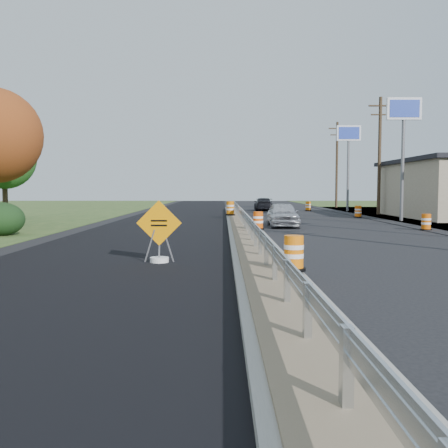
{
  "coord_description": "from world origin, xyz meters",
  "views": [
    {
      "loc": [
        -1.07,
        -16.22,
        2.11
      ],
      "look_at": [
        -1.04,
        -1.98,
        1.1
      ],
      "focal_mm": 40.0,
      "sensor_mm": 36.0,
      "label": 1
    }
  ],
  "objects_px": {
    "barrel_shoulder_mid": "(358,212)",
    "barrel_shoulder_far": "(308,206)",
    "barrel_median_near": "(294,254)",
    "car_dark_far": "(263,204)",
    "caution_sign": "(159,247)",
    "barrel_median_far": "(230,209)",
    "barrel_median_mid": "(258,221)",
    "car_silver": "(283,214)",
    "barrel_shoulder_near": "(426,223)"
  },
  "relations": [
    {
      "from": "barrel_shoulder_mid",
      "to": "barrel_shoulder_far",
      "type": "xyz_separation_m",
      "value": [
        -1.81,
        10.78,
        0.01
      ]
    },
    {
      "from": "barrel_median_near",
      "to": "car_dark_far",
      "type": "relative_size",
      "value": 0.19
    },
    {
      "from": "caution_sign",
      "to": "car_dark_far",
      "type": "relative_size",
      "value": 0.42
    },
    {
      "from": "barrel_median_far",
      "to": "barrel_shoulder_mid",
      "type": "bearing_deg",
      "value": 7.17
    },
    {
      "from": "barrel_median_mid",
      "to": "car_silver",
      "type": "relative_size",
      "value": 0.21
    },
    {
      "from": "barrel_median_near",
      "to": "car_silver",
      "type": "distance_m",
      "value": 16.43
    },
    {
      "from": "barrel_median_far",
      "to": "car_silver",
      "type": "xyz_separation_m",
      "value": [
        2.81,
        -7.48,
        -0.02
      ]
    },
    {
      "from": "barrel_median_near",
      "to": "barrel_shoulder_mid",
      "type": "bearing_deg",
      "value": 71.71
    },
    {
      "from": "caution_sign",
      "to": "barrel_median_mid",
      "type": "relative_size",
      "value": 2.16
    },
    {
      "from": "barrel_median_far",
      "to": "car_silver",
      "type": "relative_size",
      "value": 0.25
    },
    {
      "from": "barrel_median_near",
      "to": "barrel_median_mid",
      "type": "relative_size",
      "value": 0.98
    },
    {
      "from": "caution_sign",
      "to": "car_dark_far",
      "type": "height_order",
      "value": "caution_sign"
    },
    {
      "from": "barrel_median_near",
      "to": "barrel_shoulder_mid",
      "type": "height_order",
      "value": "barrel_median_near"
    },
    {
      "from": "barrel_shoulder_near",
      "to": "barrel_shoulder_far",
      "type": "relative_size",
      "value": 0.94
    },
    {
      "from": "car_dark_far",
      "to": "barrel_median_near",
      "type": "bearing_deg",
      "value": 88.64
    },
    {
      "from": "barrel_median_mid",
      "to": "barrel_shoulder_near",
      "type": "relative_size",
      "value": 0.98
    },
    {
      "from": "barrel_median_far",
      "to": "barrel_shoulder_mid",
      "type": "distance_m",
      "value": 9.44
    },
    {
      "from": "caution_sign",
      "to": "barrel_median_near",
      "type": "height_order",
      "value": "caution_sign"
    },
    {
      "from": "barrel_shoulder_near",
      "to": "car_silver",
      "type": "bearing_deg",
      "value": 159.52
    },
    {
      "from": "barrel_median_mid",
      "to": "car_dark_far",
      "type": "relative_size",
      "value": 0.2
    },
    {
      "from": "barrel_shoulder_far",
      "to": "barrel_median_mid",
      "type": "bearing_deg",
      "value": -104.9
    },
    {
      "from": "barrel_median_far",
      "to": "barrel_shoulder_mid",
      "type": "xyz_separation_m",
      "value": [
        9.36,
        1.18,
        -0.29
      ]
    },
    {
      "from": "barrel_shoulder_mid",
      "to": "caution_sign",
      "type": "bearing_deg",
      "value": -117.81
    },
    {
      "from": "car_dark_far",
      "to": "barrel_median_mid",
      "type": "bearing_deg",
      "value": 87.0
    },
    {
      "from": "car_silver",
      "to": "barrel_shoulder_near",
      "type": "bearing_deg",
      "value": -19.79
    },
    {
      "from": "barrel_median_mid",
      "to": "barrel_median_far",
      "type": "xyz_separation_m",
      "value": [
        -1.1,
        12.28,
        0.08
      ]
    },
    {
      "from": "car_silver",
      "to": "car_dark_far",
      "type": "xyz_separation_m",
      "value": [
        0.56,
        20.14,
        -0.07
      ]
    },
    {
      "from": "caution_sign",
      "to": "barrel_shoulder_near",
      "type": "bearing_deg",
      "value": 43.91
    },
    {
      "from": "barrel_median_near",
      "to": "barrel_shoulder_far",
      "type": "relative_size",
      "value": 0.91
    },
    {
      "from": "barrel_median_far",
      "to": "car_silver",
      "type": "distance_m",
      "value": 7.98
    },
    {
      "from": "caution_sign",
      "to": "car_silver",
      "type": "xyz_separation_m",
      "value": [
        5.15,
        13.53,
        0.23
      ]
    },
    {
      "from": "car_silver",
      "to": "caution_sign",
      "type": "bearing_deg",
      "value": -110.13
    },
    {
      "from": "barrel_median_near",
      "to": "barrel_median_far",
      "type": "bearing_deg",
      "value": 92.64
    },
    {
      "from": "caution_sign",
      "to": "barrel_shoulder_far",
      "type": "distance_m",
      "value": 34.41
    },
    {
      "from": "barrel_median_far",
      "to": "barrel_shoulder_far",
      "type": "bearing_deg",
      "value": 57.72
    },
    {
      "from": "barrel_shoulder_mid",
      "to": "barrel_median_mid",
      "type": "bearing_deg",
      "value": -121.54
    },
    {
      "from": "barrel_median_far",
      "to": "barrel_shoulder_mid",
      "type": "relative_size",
      "value": 1.15
    },
    {
      "from": "caution_sign",
      "to": "barrel_median_near",
      "type": "bearing_deg",
      "value": -37.51
    },
    {
      "from": "barrel_median_mid",
      "to": "barrel_shoulder_near",
      "type": "height_order",
      "value": "barrel_median_mid"
    },
    {
      "from": "barrel_median_far",
      "to": "barrel_median_mid",
      "type": "bearing_deg",
      "value": -84.88
    },
    {
      "from": "caution_sign",
      "to": "barrel_shoulder_near",
      "type": "distance_m",
      "value": 16.3
    },
    {
      "from": "caution_sign",
      "to": "barrel_shoulder_mid",
      "type": "height_order",
      "value": "caution_sign"
    },
    {
      "from": "caution_sign",
      "to": "barrel_median_far",
      "type": "relative_size",
      "value": 1.79
    },
    {
      "from": "barrel_median_near",
      "to": "car_silver",
      "type": "xyz_separation_m",
      "value": [
        1.71,
        16.35,
        0.06
      ]
    },
    {
      "from": "barrel_shoulder_far",
      "to": "car_silver",
      "type": "height_order",
      "value": "car_silver"
    },
    {
      "from": "barrel_median_far",
      "to": "barrel_shoulder_far",
      "type": "relative_size",
      "value": 1.11
    },
    {
      "from": "barrel_shoulder_near",
      "to": "barrel_shoulder_mid",
      "type": "bearing_deg",
      "value": 91.98
    },
    {
      "from": "caution_sign",
      "to": "car_dark_far",
      "type": "distance_m",
      "value": 34.16
    },
    {
      "from": "caution_sign",
      "to": "barrel_median_far",
      "type": "height_order",
      "value": "caution_sign"
    },
    {
      "from": "car_silver",
      "to": "car_dark_far",
      "type": "distance_m",
      "value": 20.15
    }
  ]
}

